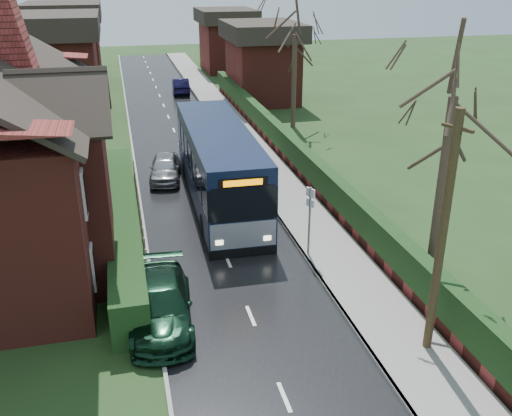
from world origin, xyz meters
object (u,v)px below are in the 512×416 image
object	(u,v)px
bus	(219,166)
telegraph_pole	(442,238)
bus_stop_sign	(310,212)
car_green	(161,305)
car_silver	(165,168)

from	to	relation	value
bus	telegraph_pole	distance (m)	13.90
bus_stop_sign	bus	bearing A→B (deg)	86.54
bus	telegraph_pole	size ratio (longest dim) A/B	1.64
bus	telegraph_pole	bearing A→B (deg)	-71.92
car_green	telegraph_pole	xyz separation A→B (m)	(7.70, -3.31, 3.07)
bus	bus_stop_sign	bearing A→B (deg)	-68.85
car_silver	car_green	world-z (taller)	car_green
car_silver	car_green	bearing A→B (deg)	-87.96
bus_stop_sign	car_green	bearing A→B (deg)	-175.37
car_silver	car_green	distance (m)	13.76
car_green	telegraph_pole	world-z (taller)	telegraph_pole
bus	bus_stop_sign	xyz separation A→B (m)	(2.40, -6.61, 0.14)
bus	bus_stop_sign	distance (m)	7.04
bus	car_green	world-z (taller)	bus
telegraph_pole	car_silver	bearing A→B (deg)	88.83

